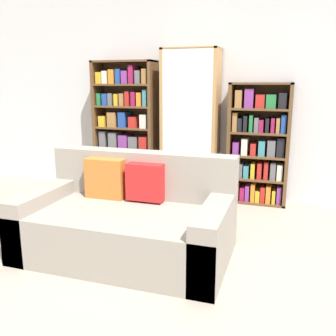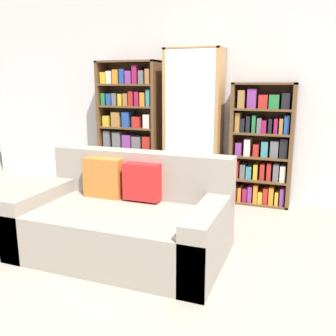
{
  "view_description": "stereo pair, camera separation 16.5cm",
  "coord_description": "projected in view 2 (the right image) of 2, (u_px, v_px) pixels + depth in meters",
  "views": [
    {
      "loc": [
        1.0,
        -2.19,
        1.44
      ],
      "look_at": [
        -0.17,
        1.4,
        0.57
      ],
      "focal_mm": 40.0,
      "sensor_mm": 36.0,
      "label": 1
    },
    {
      "loc": [
        1.15,
        -2.13,
        1.44
      ],
      "look_at": [
        -0.17,
        1.4,
        0.57
      ],
      "focal_mm": 40.0,
      "sensor_mm": 36.0,
      "label": 2
    }
  ],
  "objects": [
    {
      "name": "bookshelf_right",
      "position": [
        262.0,
        147.0,
        4.4
      ],
      "size": [
        0.71,
        0.32,
        1.43
      ],
      "color": "brown",
      "rests_on": "ground"
    },
    {
      "name": "bookshelf_left",
      "position": [
        130.0,
        130.0,
        4.96
      ],
      "size": [
        0.82,
        0.32,
        1.7
      ],
      "color": "brown",
      "rests_on": "ground"
    },
    {
      "name": "couch",
      "position": [
        125.0,
        220.0,
        3.2
      ],
      "size": [
        1.72,
        0.99,
        0.83
      ],
      "color": "gray",
      "rests_on": "ground"
    },
    {
      "name": "wall_back",
      "position": [
        212.0,
        89.0,
        4.66
      ],
      "size": [
        6.93,
        0.06,
        2.7
      ],
      "color": "silver",
      "rests_on": "ground"
    },
    {
      "name": "display_cabinet",
      "position": [
        194.0,
        125.0,
        4.62
      ],
      "size": [
        0.69,
        0.36,
        1.83
      ],
      "color": "#AD7F4C",
      "rests_on": "ground"
    },
    {
      "name": "ground_plane",
      "position": [
        122.0,
        289.0,
        2.66
      ],
      "size": [
        16.0,
        16.0,
        0.0
      ],
      "primitive_type": "plane",
      "color": "gray"
    },
    {
      "name": "wine_bottle",
      "position": [
        224.0,
        217.0,
        3.63
      ],
      "size": [
        0.09,
        0.09,
        0.39
      ],
      "color": "black",
      "rests_on": "ground"
    }
  ]
}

